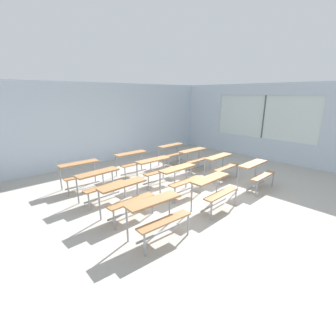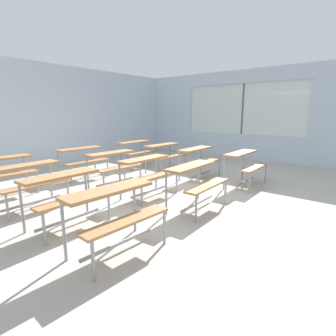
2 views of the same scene
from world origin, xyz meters
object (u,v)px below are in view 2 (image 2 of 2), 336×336
Objects in this scene: desk_bench_r1c0 at (66,188)px; desk_bench_r3c2 at (136,148)px; desk_bench_r3c0 at (2,167)px; desk_bench_r3c1 at (83,156)px; desk_bench_r2c2 at (165,151)px; desk_bench_r0c0 at (115,205)px; desk_bench_r0c2 at (245,161)px; desk_bench_r2c0 at (29,176)px; desk_bench_r1c2 at (199,156)px; desk_bench_r2c1 at (114,161)px; desk_bench_r0c1 at (197,176)px; desk_bench_r1c1 at (148,168)px.

desk_bench_r3c2 is (3.58, 2.26, 0.00)m from desk_bench_r1c0.
desk_bench_r3c1 is at bearing 1.68° from desk_bench_r3c0.
desk_bench_r1c0 and desk_bench_r3c2 have the same top height.
desk_bench_r2c2 is 1.00× the size of desk_bench_r3c1.
desk_bench_r0c2 is at bearing 2.56° from desk_bench_r0c0.
desk_bench_r0c2 is 0.99× the size of desk_bench_r2c0.
desk_bench_r0c2 is at bearing -88.82° from desk_bench_r1c2.
desk_bench_r2c1 is 2.15m from desk_bench_r3c2.
desk_bench_r0c1 and desk_bench_r1c0 have the same top height.
desk_bench_r1c1 is (-1.87, 1.14, 0.00)m from desk_bench_r0c2.
desk_bench_r1c0 is at bearing -92.33° from desk_bench_r2c0.
desk_bench_r3c1 is (1.75, 1.12, 0.00)m from desk_bench_r2c0.
desk_bench_r1c1 is 2.91m from desk_bench_r3c2.
desk_bench_r2c2 is at bearing 85.70° from desk_bench_r1c2.
desk_bench_r1c0 and desk_bench_r3c0 have the same top height.
desk_bench_r1c1 and desk_bench_r2c1 have the same top height.
desk_bench_r3c1 is (0.02, 3.30, 0.00)m from desk_bench_r0c1.
desk_bench_r3c2 is at bearing 30.87° from desk_bench_r1c0.
desk_bench_r1c1 and desk_bench_r3c2 have the same top height.
desk_bench_r0c2 is 4.93m from desk_bench_r3c0.
desk_bench_r0c2 is 2.87m from desk_bench_r2c1.
desk_bench_r2c2 is (1.81, 0.05, 0.00)m from desk_bench_r2c1.
desk_bench_r0c1 is at bearing -54.27° from desk_bench_r2c0.
desk_bench_r0c1 and desk_bench_r1c1 have the same top height.
desk_bench_r3c1 is 1.00× the size of desk_bench_r3c2.
desk_bench_r0c0 and desk_bench_r3c2 have the same top height.
desk_bench_r1c1 is 1.81m from desk_bench_r1c2.
desk_bench_r3c0 is (-1.74, 3.30, 0.00)m from desk_bench_r0c1.
desk_bench_r3c1 is (-1.84, 1.09, 0.00)m from desk_bench_r2c2.
desk_bench_r0c0 is 2.84m from desk_bench_r2c1.
desk_bench_r0c0 and desk_bench_r1c1 have the same top height.
desk_bench_r0c2 is 0.99× the size of desk_bench_r3c0.
desk_bench_r0c1 is 3.30m from desk_bench_r3c1.
desk_bench_r3c1 is (1.76, -0.01, 0.00)m from desk_bench_r3c0.
desk_bench_r2c0 is (0.02, 2.22, 0.00)m from desk_bench_r0c0.
desk_bench_r1c0 is at bearing 161.56° from desk_bench_r0c2.
desk_bench_r0c2 is at bearing -34.63° from desk_bench_r2c0.
desk_bench_r3c1 is at bearing 87.70° from desk_bench_r0c1.
desk_bench_r0c1 is (1.75, 0.04, 0.00)m from desk_bench_r0c0.
desk_bench_r2c0 is 3.77m from desk_bench_r3c2.
desk_bench_r3c0 is 1.00× the size of desk_bench_r3c1.
desk_bench_r0c0 is 3.78m from desk_bench_r3c1.
desk_bench_r0c2 is 3.38m from desk_bench_r3c2.
desk_bench_r0c0 is at bearing -116.31° from desk_bench_r3c1.
desk_bench_r2c2 is at bearing -15.02° from desk_bench_r3c0.
desk_bench_r0c1 is at bearing -32.91° from desk_bench_r1c0.
desk_bench_r2c0 is (-0.01, 1.12, 0.00)m from desk_bench_r1c0.
desk_bench_r0c0 is 4.93m from desk_bench_r3c2.
desk_bench_r1c0 is at bearing -149.35° from desk_bench_r3c2.
desk_bench_r3c0 is (-3.61, 3.36, 0.00)m from desk_bench_r0c2.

